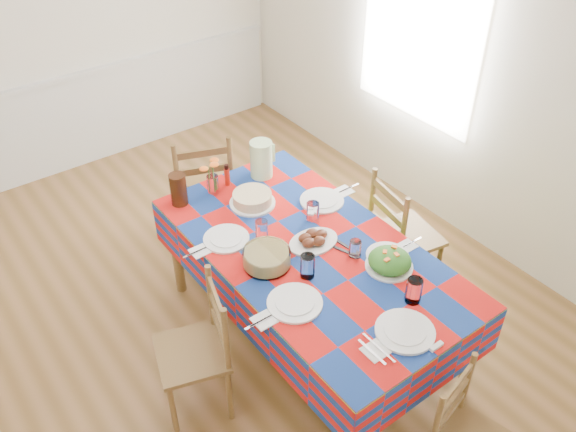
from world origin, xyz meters
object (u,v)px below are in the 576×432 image
object	(u,v)px
meat_platter	(313,240)
green_pitcher	(261,159)
chair_far	(204,191)
chair_left	(199,351)
tea_pitcher	(178,189)
chair_right	(401,237)
dining_table	(310,260)

from	to	relation	value
meat_platter	green_pitcher	distance (m)	0.83
chair_far	chair_left	bearing A→B (deg)	78.69
meat_platter	tea_pitcher	world-z (taller)	tea_pitcher
meat_platter	chair_right	bearing A→B (deg)	-2.10
dining_table	chair_left	distance (m)	0.87
meat_platter	chair_far	world-z (taller)	chair_far
chair_far	chair_right	world-z (taller)	chair_far
dining_table	chair_right	bearing A→B (deg)	0.56
chair_right	tea_pitcher	bearing A→B (deg)	64.47
tea_pitcher	chair_left	xyz separation A→B (m)	(-0.42, -0.91, -0.46)
meat_platter	chair_right	xyz separation A→B (m)	(0.78, -0.03, -0.34)
chair_right	chair_left	bearing A→B (deg)	100.90
dining_table	chair_right	xyz separation A→B (m)	(0.82, 0.01, -0.22)
chair_far	chair_right	size ratio (longest dim) A/B	1.04
green_pitcher	tea_pitcher	bearing A→B (deg)	175.33
dining_table	meat_platter	world-z (taller)	meat_platter
tea_pitcher	chair_far	xyz separation A→B (m)	(0.39, 0.41, -0.40)
meat_platter	tea_pitcher	distance (m)	0.97
chair_far	meat_platter	bearing A→B (deg)	113.26
meat_platter	green_pitcher	bearing A→B (deg)	77.79
chair_left	chair_right	distance (m)	1.65
chair_far	chair_right	xyz separation A→B (m)	(0.84, -1.29, -0.02)
meat_platter	chair_right	size ratio (longest dim) A/B	0.33
dining_table	meat_platter	bearing A→B (deg)	38.11
tea_pitcher	green_pitcher	bearing A→B (deg)	-4.67
green_pitcher	chair_far	world-z (taller)	green_pitcher
chair_left	tea_pitcher	bearing A→B (deg)	172.46
chair_left	green_pitcher	bearing A→B (deg)	146.48
meat_platter	chair_left	xyz separation A→B (m)	(-0.87, -0.05, -0.37)
dining_table	green_pitcher	bearing A→B (deg)	75.30
dining_table	chair_right	distance (m)	0.85
chair_right	dining_table	bearing A→B (deg)	100.74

